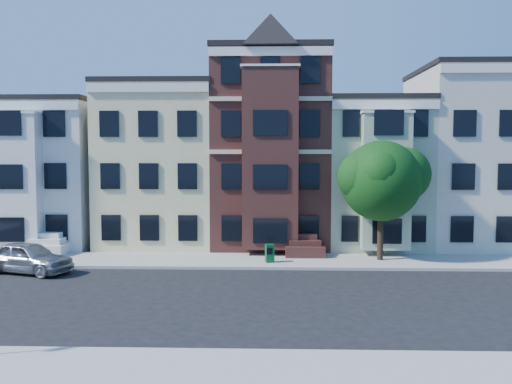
{
  "coord_description": "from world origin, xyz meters",
  "views": [
    {
      "loc": [
        0.21,
        -22.61,
        6.05
      ],
      "look_at": [
        -0.59,
        2.98,
        4.2
      ],
      "focal_mm": 40.0,
      "sensor_mm": 36.0,
      "label": 1
    }
  ],
  "objects": [
    {
      "name": "near_sidewalk",
      "position": [
        0.0,
        -8.0,
        0.07
      ],
      "size": [
        60.0,
        4.0,
        0.15
      ],
      "primitive_type": "cube",
      "color": "#9E9B93",
      "rests_on": "ground"
    },
    {
      "name": "street_tree",
      "position": [
        5.99,
        8.19,
        4.14
      ],
      "size": [
        8.97,
        8.97,
        7.99
      ],
      "primitive_type": null,
      "rotation": [
        0.0,
        0.0,
        0.39
      ],
      "color": "#104D10",
      "rests_on": "far_sidewalk"
    },
    {
      "name": "parked_car",
      "position": [
        -11.96,
        4.92,
        0.79
      ],
      "size": [
        4.96,
        3.22,
        1.57
      ],
      "primitive_type": "imported",
      "rotation": [
        0.0,
        0.0,
        1.25
      ],
      "color": "#A4A6AD",
      "rests_on": "ground"
    },
    {
      "name": "newspaper_box",
      "position": [
        -0.0,
        7.27,
        0.63
      ],
      "size": [
        0.51,
        0.48,
        0.97
      ],
      "primitive_type": "cube",
      "rotation": [
        0.0,
        0.0,
        0.24
      ],
      "color": "#0C5122",
      "rests_on": "far_sidewalk"
    },
    {
      "name": "house_white",
      "position": [
        -15.0,
        14.5,
        4.5
      ],
      "size": [
        8.0,
        9.0,
        9.0
      ],
      "primitive_type": "cube",
      "color": "silver",
      "rests_on": "ground"
    },
    {
      "name": "house_brown",
      "position": [
        0.0,
        14.5,
        6.0
      ],
      "size": [
        7.0,
        9.0,
        12.0
      ],
      "primitive_type": "cube",
      "color": "#401E19",
      "rests_on": "ground"
    },
    {
      "name": "house_cream",
      "position": [
        13.5,
        14.5,
        5.5
      ],
      "size": [
        8.0,
        9.0,
        11.0
      ],
      "primitive_type": "cube",
      "color": "beige",
      "rests_on": "ground"
    },
    {
      "name": "ground",
      "position": [
        0.0,
        0.0,
        0.0
      ],
      "size": [
        120.0,
        120.0,
        0.0
      ],
      "primitive_type": "plane",
      "color": "black"
    },
    {
      "name": "house_green",
      "position": [
        6.5,
        14.5,
        4.5
      ],
      "size": [
        6.0,
        9.0,
        9.0
      ],
      "primitive_type": "cube",
      "color": "#9BAA8E",
      "rests_on": "ground"
    },
    {
      "name": "house_yellow",
      "position": [
        -7.0,
        14.5,
        5.0
      ],
      "size": [
        7.0,
        9.0,
        10.0
      ],
      "primitive_type": "cube",
      "color": "beige",
      "rests_on": "ground"
    },
    {
      "name": "far_sidewalk",
      "position": [
        0.0,
        8.0,
        0.07
      ],
      "size": [
        60.0,
        4.0,
        0.15
      ],
      "primitive_type": "cube",
      "color": "#9E9B93",
      "rests_on": "ground"
    }
  ]
}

